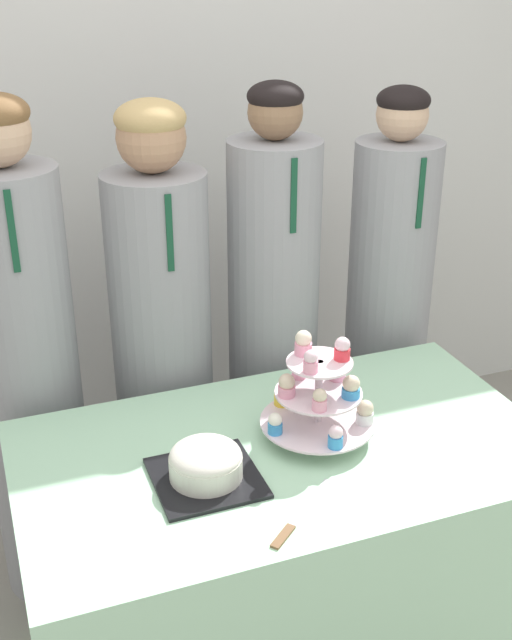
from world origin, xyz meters
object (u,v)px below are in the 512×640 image
(cake_knife, at_px, (293,524))
(student_0, at_px, (29,378))
(student_3, at_px, (386,324))
(student_2, at_px, (273,339))
(cupcake_stand, at_px, (319,392))
(student_1, at_px, (163,360))
(round_cake, at_px, (206,464))

(cake_knife, height_order, student_0, student_0)
(student_3, bearing_deg, student_2, 180.00)
(cupcake_stand, height_order, student_1, student_1)
(student_0, xyz_separation_m, student_3, (1.20, -0.00, -0.03))
(round_cake, bearing_deg, student_1, 84.37)
(student_1, distance_m, student_3, 0.79)
(student_1, relative_size, student_2, 0.98)
(round_cake, relative_size, student_0, 0.16)
(round_cake, xyz_separation_m, student_3, (0.86, 0.66, -0.07))
(student_0, bearing_deg, cupcake_stand, -39.99)
(student_1, bearing_deg, student_0, -180.00)
(cupcake_stand, distance_m, student_1, 0.65)
(student_2, bearing_deg, cupcake_stand, -99.98)
(round_cake, bearing_deg, student_0, 117.77)
(cake_knife, height_order, cupcake_stand, cupcake_stand)
(round_cake, height_order, cake_knife, round_cake)
(cupcake_stand, distance_m, student_0, 0.90)
(student_0, relative_size, student_2, 1.01)
(round_cake, height_order, student_0, student_0)
(student_0, height_order, student_3, student_0)
(cupcake_stand, bearing_deg, round_cake, -165.83)
(round_cake, relative_size, cake_knife, 1.13)
(student_0, height_order, student_1, student_0)
(cake_knife, xyz_separation_m, student_0, (-0.48, 0.88, 0.01))
(student_1, bearing_deg, round_cake, -95.63)
(cake_knife, bearing_deg, student_3, 10.45)
(student_0, bearing_deg, student_2, -0.00)
(student_0, xyz_separation_m, student_1, (0.41, 0.00, -0.02))
(student_3, bearing_deg, round_cake, -142.69)
(cake_knife, distance_m, student_0, 1.00)
(cake_knife, bearing_deg, student_1, 54.30)
(student_1, bearing_deg, cake_knife, -85.64)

